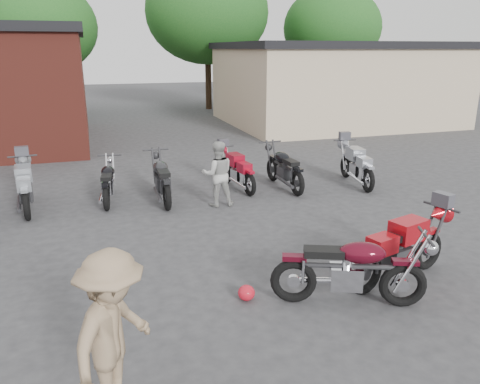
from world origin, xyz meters
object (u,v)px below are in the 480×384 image
object	(u,v)px
vintage_motorcycle	(352,265)
row_bike_3	(162,176)
row_bike_1	(25,184)
person_light	(218,174)
row_bike_4	(237,168)
sportbike	(402,245)
row_bike_6	(356,163)
row_bike_2	(108,180)
person_tan	(114,336)
row_bike_5	(284,166)
helmet	(246,293)

from	to	relation	value
vintage_motorcycle	row_bike_3	bearing A→B (deg)	130.07
vintage_motorcycle	row_bike_1	bearing A→B (deg)	151.68
person_light	row_bike_4	bearing A→B (deg)	-118.92
sportbike	person_light	xyz separation A→B (m)	(-1.75, 4.41, 0.16)
row_bike_3	row_bike_6	bearing A→B (deg)	-91.46
vintage_motorcycle	row_bike_2	distance (m)	6.64
sportbike	person_tan	world-z (taller)	person_tan
row_bike_2	row_bike_6	world-z (taller)	row_bike_6
person_tan	row_bike_3	size ratio (longest dim) A/B	0.86
person_tan	vintage_motorcycle	bearing A→B (deg)	-35.76
row_bike_5	helmet	bearing A→B (deg)	149.38
vintage_motorcycle	helmet	size ratio (longest dim) A/B	8.40
person_light	row_bike_1	bearing A→B (deg)	-7.75
row_bike_1	person_tan	bearing A→B (deg)	-173.40
sportbike	person_light	distance (m)	4.75
row_bike_1	row_bike_6	xyz separation A→B (m)	(8.16, -0.45, -0.01)
row_bike_4	row_bike_6	distance (m)	3.20
person_light	row_bike_4	distance (m)	1.45
row_bike_1	row_bike_3	xyz separation A→B (m)	(3.02, -0.25, 0.00)
person_tan	person_light	bearing A→B (deg)	11.23
helmet	row_bike_2	distance (m)	5.63
person_light	person_tan	world-z (taller)	person_tan
person_tan	row_bike_6	bearing A→B (deg)	-10.19
person_light	row_bike_6	xyz separation A→B (m)	(3.98, 0.59, -0.17)
row_bike_4	sportbike	bearing A→B (deg)	-179.06
helmet	row_bike_5	distance (m)	5.85
row_bike_5	row_bike_6	world-z (taller)	row_bike_5
row_bike_5	row_bike_6	bearing A→B (deg)	-100.97
sportbike	helmet	bearing A→B (deg)	160.60
person_tan	row_bike_1	world-z (taller)	person_tan
row_bike_4	helmet	bearing A→B (deg)	155.59
vintage_motorcycle	helmet	distance (m)	1.55
row_bike_4	row_bike_6	xyz separation A→B (m)	(3.15, -0.57, 0.04)
vintage_motorcycle	row_bike_6	distance (m)	6.36
person_tan	row_bike_3	world-z (taller)	person_tan
vintage_motorcycle	row_bike_3	world-z (taller)	vintage_motorcycle
vintage_motorcycle	row_bike_4	bearing A→B (deg)	110.43
row_bike_2	row_bike_6	xyz separation A→B (m)	(6.37, -0.50, 0.05)
person_light	person_tan	distance (m)	6.51
helmet	person_light	distance (m)	4.37
person_tan	row_bike_6	world-z (taller)	person_tan
helmet	row_bike_2	bearing A→B (deg)	107.19
sportbike	helmet	distance (m)	2.53
helmet	row_bike_3	xyz separation A→B (m)	(-0.44, 5.06, 0.48)
person_light	row_bike_2	world-z (taller)	person_light
sportbike	person_light	size ratio (longest dim) A/B	1.35
vintage_motorcycle	sportbike	world-z (taller)	vintage_motorcycle
person_tan	row_bike_6	distance (m)	9.31
helmet	row_bike_5	bearing A→B (deg)	61.95
row_bike_1	row_bike_6	distance (m)	8.17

